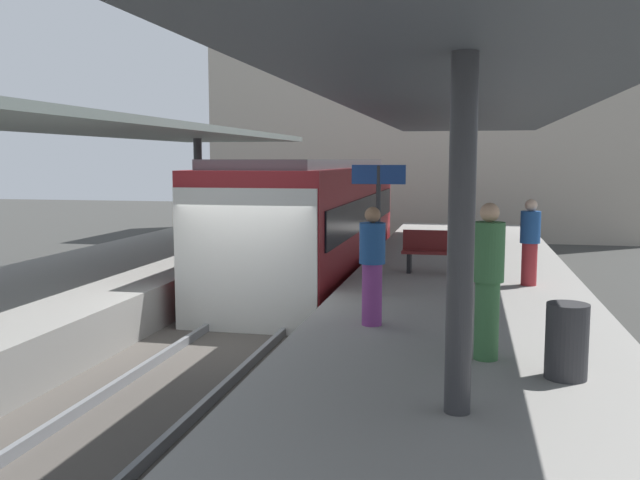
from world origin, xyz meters
TOP-DOWN VIEW (x-y plane):
  - ground_plane at (0.00, 0.00)m, footprint 80.00×80.00m
  - platform_left at (-3.80, 0.00)m, footprint 4.40×28.00m
  - platform_right at (3.80, 0.00)m, footprint 4.40×28.00m
  - track_ballast at (0.00, 0.00)m, footprint 3.20×28.00m
  - rail_near_side at (-0.72, 0.00)m, footprint 0.08×28.00m
  - rail_far_side at (0.72, 0.00)m, footprint 0.08×28.00m
  - commuter_train at (0.00, 6.00)m, footprint 2.78×11.20m
  - canopy_left at (-3.80, 1.40)m, footprint 4.18×21.00m
  - canopy_right at (3.80, 1.40)m, footprint 4.18×21.00m
  - platform_bench at (3.26, 2.97)m, footprint 1.40×0.41m
  - platform_sign at (2.39, 0.36)m, footprint 0.90×0.08m
  - litter_bin at (4.90, -3.66)m, footprint 0.44×0.44m
  - passenger_near_bench at (4.10, -3.11)m, footprint 0.36×0.36m
  - passenger_mid_platform at (4.98, 1.91)m, footprint 0.36×0.36m
  - passenger_far_end at (2.58, -1.74)m, footprint 0.36×0.36m
  - station_building_backdrop at (1.97, 20.00)m, footprint 18.00×6.00m

SIDE VIEW (x-z plane):
  - ground_plane at x=0.00m, z-range 0.00..0.00m
  - track_ballast at x=0.00m, z-range 0.00..0.20m
  - rail_near_side at x=-0.72m, z-range 0.20..0.34m
  - rail_far_side at x=0.72m, z-range 0.20..0.34m
  - platform_left at x=-3.80m, z-range 0.00..1.00m
  - platform_right at x=3.80m, z-range 0.00..1.00m
  - litter_bin at x=4.90m, z-range 1.00..1.80m
  - platform_bench at x=3.26m, z-range 1.03..1.89m
  - commuter_train at x=0.00m, z-range 0.18..3.28m
  - passenger_mid_platform at x=4.98m, z-range 1.03..2.61m
  - passenger_far_end at x=2.58m, z-range 1.03..2.68m
  - passenger_near_bench at x=4.10m, z-range 1.04..2.85m
  - platform_sign at x=2.39m, z-range 1.52..3.73m
  - canopy_left at x=-3.80m, z-range 2.42..5.48m
  - canopy_right at x=3.80m, z-range 2.57..5.95m
  - station_building_backdrop at x=1.97m, z-range 0.00..11.00m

